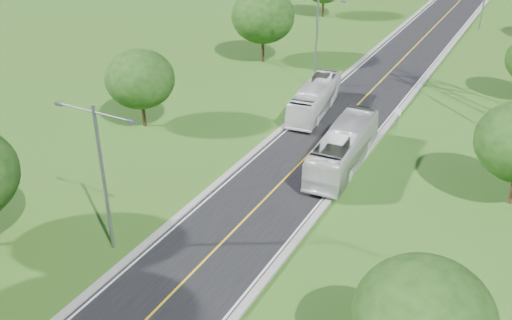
# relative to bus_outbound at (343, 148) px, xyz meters

# --- Properties ---
(ground) EXTENTS (260.00, 260.00, 0.00)m
(ground) POSITION_rel_bus_outbound_xyz_m (-3.20, 30.63, -1.72)
(ground) COLOR #345317
(ground) RESTS_ON ground
(road) EXTENTS (8.00, 150.00, 0.06)m
(road) POSITION_rel_bus_outbound_xyz_m (-3.20, 36.63, -1.69)
(road) COLOR black
(road) RESTS_ON ground
(curb_left) EXTENTS (0.50, 150.00, 0.22)m
(curb_left) POSITION_rel_bus_outbound_xyz_m (-7.45, 36.63, -1.61)
(curb_left) COLOR gray
(curb_left) RESTS_ON ground
(curb_right) EXTENTS (0.50, 150.00, 0.22)m
(curb_right) POSITION_rel_bus_outbound_xyz_m (1.05, 36.63, -1.61)
(curb_right) COLOR gray
(curb_right) RESTS_ON ground
(speed_limit_sign) EXTENTS (0.55, 0.09, 2.40)m
(speed_limit_sign) POSITION_rel_bus_outbound_xyz_m (2.00, 8.62, -0.12)
(speed_limit_sign) COLOR slate
(speed_limit_sign) RESTS_ON ground
(streetlight_near_left) EXTENTS (5.90, 0.25, 10.00)m
(streetlight_near_left) POSITION_rel_bus_outbound_xyz_m (-9.20, -17.37, 4.22)
(streetlight_near_left) COLOR slate
(streetlight_near_left) RESTS_ON ground
(streetlight_mid_left) EXTENTS (5.90, 0.25, 10.00)m
(streetlight_mid_left) POSITION_rel_bus_outbound_xyz_m (-9.20, 15.63, 4.22)
(streetlight_mid_left) COLOR slate
(streetlight_mid_left) RESTS_ON ground
(tree_lb) EXTENTS (6.30, 6.30, 7.33)m
(tree_lb) POSITION_rel_bus_outbound_xyz_m (-19.20, -1.37, 2.92)
(tree_lb) COLOR black
(tree_lb) RESTS_ON ground
(tree_lc) EXTENTS (7.56, 7.56, 8.79)m
(tree_lc) POSITION_rel_bus_outbound_xyz_m (-18.20, 20.63, 3.85)
(tree_lc) COLOR black
(tree_lc) RESTS_ON ground
(tree_ra) EXTENTS (6.30, 6.30, 7.33)m
(tree_ra) POSITION_rel_bus_outbound_xyz_m (10.80, -19.37, 2.92)
(tree_ra) COLOR black
(tree_ra) RESTS_ON ground
(bus_outbound) EXTENTS (3.59, 12.10, 3.33)m
(bus_outbound) POSITION_rel_bus_outbound_xyz_m (0.00, 0.00, 0.00)
(bus_outbound) COLOR silver
(bus_outbound) RESTS_ON road
(bus_inbound) EXTENTS (3.75, 10.92, 2.98)m
(bus_inbound) POSITION_rel_bus_outbound_xyz_m (-6.33, 8.96, -0.17)
(bus_inbound) COLOR white
(bus_inbound) RESTS_ON road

